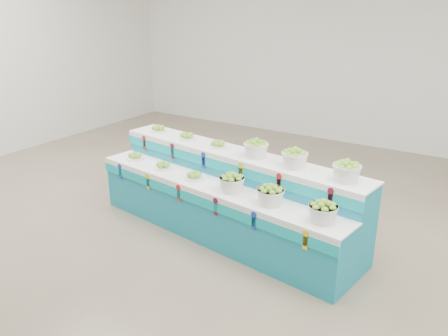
# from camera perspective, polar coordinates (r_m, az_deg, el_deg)

# --- Properties ---
(ground) EXTENTS (10.00, 10.00, 0.00)m
(ground) POSITION_cam_1_polar(r_m,az_deg,el_deg) (5.79, -3.53, -8.61)
(ground) COLOR #6F5D4C
(ground) RESTS_ON ground
(back_wall) EXTENTS (10.00, 0.00, 10.00)m
(back_wall) POSITION_cam_1_polar(r_m,az_deg,el_deg) (9.60, 14.63, 14.88)
(back_wall) COLOR silver
(back_wall) RESTS_ON ground
(display_stand) EXTENTS (3.71, 1.43, 1.02)m
(display_stand) POSITION_cam_1_polar(r_m,az_deg,el_deg) (5.68, 0.00, -3.41)
(display_stand) COLOR teal
(display_stand) RESTS_ON ground
(plate_lower_left) EXTENTS (0.26, 0.26, 0.10)m
(plate_lower_left) POSITION_cam_1_polar(r_m,az_deg,el_deg) (6.42, -11.06, 1.50)
(plate_lower_left) COLOR white
(plate_lower_left) RESTS_ON display_stand
(plate_lower_mid) EXTENTS (0.26, 0.26, 0.10)m
(plate_lower_mid) POSITION_cam_1_polar(r_m,az_deg,el_deg) (6.00, -7.60, 0.37)
(plate_lower_mid) COLOR white
(plate_lower_mid) RESTS_ON display_stand
(plate_lower_right) EXTENTS (0.26, 0.26, 0.10)m
(plate_lower_right) POSITION_cam_1_polar(r_m,az_deg,el_deg) (5.61, -3.74, -0.90)
(plate_lower_right) COLOR white
(plate_lower_right) RESTS_ON display_stand
(basket_lower_left) EXTENTS (0.33, 0.33, 0.22)m
(basket_lower_left) POSITION_cam_1_polar(r_m,az_deg,el_deg) (5.21, 0.98, -1.82)
(basket_lower_left) COLOR silver
(basket_lower_left) RESTS_ON display_stand
(basket_lower_mid) EXTENTS (0.33, 0.33, 0.22)m
(basket_lower_mid) POSITION_cam_1_polar(r_m,az_deg,el_deg) (4.92, 5.83, -3.35)
(basket_lower_mid) COLOR silver
(basket_lower_mid) RESTS_ON display_stand
(basket_lower_right) EXTENTS (0.33, 0.33, 0.22)m
(basket_lower_right) POSITION_cam_1_polar(r_m,az_deg,el_deg) (4.62, 12.25, -5.32)
(basket_lower_right) COLOR silver
(basket_lower_right) RESTS_ON display_stand
(plate_upper_left) EXTENTS (0.26, 0.26, 0.10)m
(plate_upper_left) POSITION_cam_1_polar(r_m,az_deg,el_deg) (6.60, -8.21, 4.92)
(plate_upper_left) COLOR white
(plate_upper_left) RESTS_ON display_stand
(plate_upper_mid) EXTENTS (0.26, 0.26, 0.10)m
(plate_upper_mid) POSITION_cam_1_polar(r_m,az_deg,el_deg) (6.19, -4.66, 4.05)
(plate_upper_mid) COLOR white
(plate_upper_mid) RESTS_ON display_stand
(plate_upper_right) EXTENTS (0.26, 0.26, 0.10)m
(plate_upper_right) POSITION_cam_1_polar(r_m,az_deg,el_deg) (5.82, -0.73, 3.06)
(plate_upper_right) COLOR white
(plate_upper_right) RESTS_ON display_stand
(basket_upper_left) EXTENTS (0.33, 0.33, 0.22)m
(basket_upper_left) POSITION_cam_1_polar(r_m,az_deg,el_deg) (5.44, 4.01, 2.45)
(basket_upper_left) COLOR silver
(basket_upper_left) RESTS_ON display_stand
(basket_upper_mid) EXTENTS (0.33, 0.33, 0.22)m
(basket_upper_mid) POSITION_cam_1_polar(r_m,az_deg,el_deg) (5.16, 8.80, 1.24)
(basket_upper_mid) COLOR silver
(basket_upper_mid) RESTS_ON display_stand
(basket_upper_right) EXTENTS (0.33, 0.33, 0.22)m
(basket_upper_right) POSITION_cam_1_polar(r_m,az_deg,el_deg) (4.88, 15.06, -0.35)
(basket_upper_right) COLOR silver
(basket_upper_right) RESTS_ON display_stand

